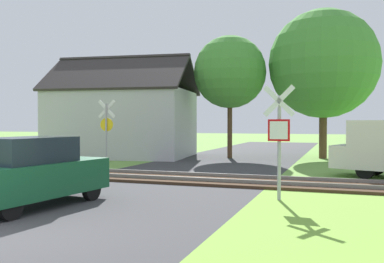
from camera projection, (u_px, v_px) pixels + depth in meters
name	position (u px, v px, depth m)	size (l,w,h in m)	color
road_asphalt	(53.00, 218.00, 9.55)	(7.51, 80.00, 0.01)	#38383A
rail_track	(171.00, 178.00, 16.12)	(60.00, 2.60, 0.22)	#422D1E
stop_sign_near	(279.00, 135.00, 11.75)	(0.88, 0.15, 3.18)	#9E9EA5
crossing_sign_far	(106.00, 128.00, 20.25)	(0.88, 0.16, 3.24)	#9E9EA5
house	(124.00, 121.00, 27.31)	(9.47, 7.58, 6.43)	#B7B7BC
tree_center	(230.00, 72.00, 26.02)	(4.41, 4.41, 7.45)	#513823
tree_right	(323.00, 64.00, 25.63)	(6.52, 6.52, 8.95)	#513823
parked_car	(33.00, 172.00, 10.80)	(2.12, 4.17, 1.78)	#144C2D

